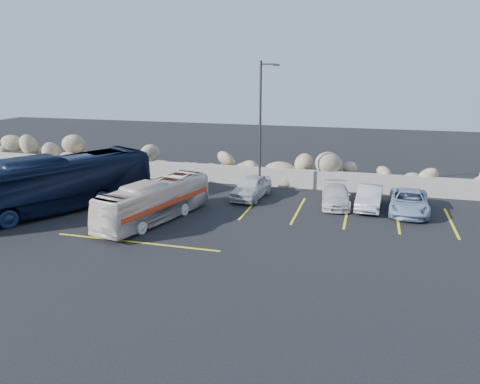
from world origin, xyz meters
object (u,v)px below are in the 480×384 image
(car_c, at_px, (336,196))
(car_d, at_px, (409,202))
(car_a, at_px, (251,187))
(lamppost, at_px, (261,125))
(vintage_bus, at_px, (155,201))
(tour_coach, at_px, (54,184))
(car_b, at_px, (369,197))

(car_c, bearing_deg, car_d, -10.56)
(car_a, bearing_deg, lamppost, 65.28)
(car_d, bearing_deg, car_c, 177.02)
(vintage_bus, height_order, car_c, vintage_bus)
(lamppost, relative_size, tour_coach, 0.73)
(vintage_bus, bearing_deg, car_b, 40.25)
(car_a, distance_m, car_d, 8.95)
(car_b, height_order, car_d, car_b)
(car_c, bearing_deg, lamppost, 163.13)
(car_a, relative_size, car_c, 1.03)
(lamppost, xyz_separation_m, car_b, (6.47, -0.99, -3.68))
(vintage_bus, height_order, car_b, vintage_bus)
(car_a, bearing_deg, car_d, 1.66)
(lamppost, bearing_deg, tour_coach, -148.30)
(car_a, distance_m, car_b, 6.87)
(car_a, height_order, car_c, car_a)
(car_c, bearing_deg, car_b, -7.17)
(vintage_bus, distance_m, car_d, 13.52)
(car_a, bearing_deg, tour_coach, -144.65)
(vintage_bus, bearing_deg, lamppost, 70.72)
(car_c, relative_size, car_d, 0.88)
(car_b, xyz_separation_m, car_c, (-1.83, 0.06, -0.06))
(car_a, xyz_separation_m, car_b, (6.86, -0.31, -0.05))
(vintage_bus, relative_size, tour_coach, 0.68)
(lamppost, relative_size, car_a, 2.02)
(lamppost, distance_m, vintage_bus, 8.11)
(lamppost, xyz_separation_m, car_d, (8.53, -1.29, -3.69))
(car_a, relative_size, car_b, 1.05)
(lamppost, distance_m, car_b, 7.50)
(tour_coach, height_order, car_b, tour_coach)
(tour_coach, relative_size, car_c, 2.86)
(lamppost, height_order, tour_coach, lamppost)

